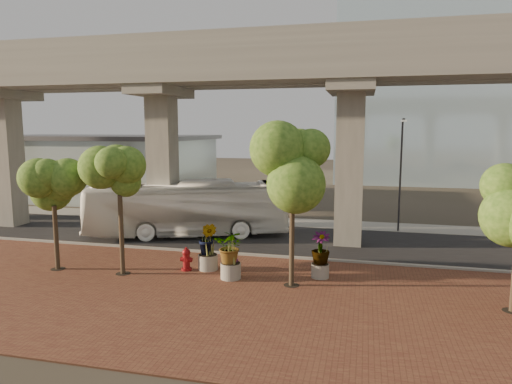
# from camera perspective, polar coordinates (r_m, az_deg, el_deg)

# --- Properties ---
(ground) EXTENTS (160.00, 160.00, 0.00)m
(ground) POSITION_cam_1_polar(r_m,az_deg,el_deg) (27.33, -1.56, -6.82)
(ground) COLOR #363227
(ground) RESTS_ON ground
(brick_plaza) EXTENTS (70.00, 13.00, 0.06)m
(brick_plaza) POSITION_cam_1_polar(r_m,az_deg,el_deg) (20.06, -7.65, -12.33)
(brick_plaza) COLOR brown
(brick_plaza) RESTS_ON ground
(asphalt_road) EXTENTS (90.00, 8.00, 0.04)m
(asphalt_road) POSITION_cam_1_polar(r_m,az_deg,el_deg) (29.21, -0.53, -5.82)
(asphalt_road) COLOR black
(asphalt_road) RESTS_ON ground
(curb_strip) EXTENTS (70.00, 0.25, 0.16)m
(curb_strip) POSITION_cam_1_polar(r_m,az_deg,el_deg) (25.45, -2.74, -7.75)
(curb_strip) COLOR gray
(curb_strip) RESTS_ON ground
(far_sidewalk) EXTENTS (90.00, 3.00, 0.06)m
(far_sidewalk) POSITION_cam_1_polar(r_m,az_deg,el_deg) (34.44, 1.69, -3.69)
(far_sidewalk) COLOR gray
(far_sidewalk) RESTS_ON ground
(transit_viaduct) EXTENTS (72.00, 5.60, 12.40)m
(transit_viaduct) POSITION_cam_1_polar(r_m,az_deg,el_deg) (28.38, -0.55, 8.59)
(transit_viaduct) COLOR gray
(transit_viaduct) RESTS_ON ground
(station_pavilion) EXTENTS (23.00, 13.00, 6.30)m
(station_pavilion) POSITION_cam_1_polar(r_m,az_deg,el_deg) (49.61, -19.39, 3.13)
(station_pavilion) COLOR silver
(station_pavilion) RESTS_ON ground
(transit_bus) EXTENTS (13.16, 7.09, 3.59)m
(transit_bus) POSITION_cam_1_polar(r_m,az_deg,el_deg) (29.92, -8.59, -2.10)
(transit_bus) COLOR white
(transit_bus) RESTS_ON ground
(fire_hydrant) EXTENTS (0.57, 0.52, 1.15)m
(fire_hydrant) POSITION_cam_1_polar(r_m,az_deg,el_deg) (22.81, -8.70, -8.31)
(fire_hydrant) COLOR maroon
(fire_hydrant) RESTS_ON ground
(planter_front) EXTENTS (2.10, 2.10, 2.31)m
(planter_front) POSITION_cam_1_polar(r_m,az_deg,el_deg) (21.15, -3.19, -7.12)
(planter_front) COLOR #9C978D
(planter_front) RESTS_ON ground
(planter_right) EXTENTS (2.03, 2.03, 2.17)m
(planter_right) POSITION_cam_1_polar(r_m,az_deg,el_deg) (21.50, 8.06, -7.18)
(planter_right) COLOR #AAA799
(planter_right) RESTS_ON ground
(planter_left) EXTENTS (2.13, 2.13, 2.35)m
(planter_left) POSITION_cam_1_polar(r_m,az_deg,el_deg) (22.57, -6.06, -6.14)
(planter_left) COLOR gray
(planter_left) RESTS_ON ground
(street_tree_far_west) EXTENTS (3.20, 3.20, 5.57)m
(street_tree_far_west) POSITION_cam_1_polar(r_m,az_deg,el_deg) (24.11, -24.04, 0.56)
(street_tree_far_west) COLOR #4B3C2A
(street_tree_far_west) RESTS_ON ground
(street_tree_near_west) EXTENTS (3.23, 3.23, 6.23)m
(street_tree_near_west) POSITION_cam_1_polar(r_m,az_deg,el_deg) (22.16, -16.75, 1.99)
(street_tree_near_west) COLOR #4B3C2A
(street_tree_near_west) RESTS_ON ground
(street_tree_near_east) EXTENTS (3.70, 3.70, 6.90)m
(street_tree_near_east) POSITION_cam_1_polar(r_m,az_deg,el_deg) (19.60, 4.61, 2.92)
(street_tree_near_east) COLOR #4B3C2A
(street_tree_near_east) RESTS_ON ground
(streetlamp_west) EXTENTS (0.43, 1.27, 8.73)m
(streetlamp_west) POSITION_cam_1_polar(r_m,az_deg,el_deg) (36.70, -12.66, 4.81)
(streetlamp_west) COLOR #2E2F33
(streetlamp_west) RESTS_ON ground
(streetlamp_east) EXTENTS (0.38, 1.10, 7.58)m
(streetlamp_east) POSITION_cam_1_polar(r_m,az_deg,el_deg) (31.95, 17.66, 3.01)
(streetlamp_east) COLOR #323238
(streetlamp_east) RESTS_ON ground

